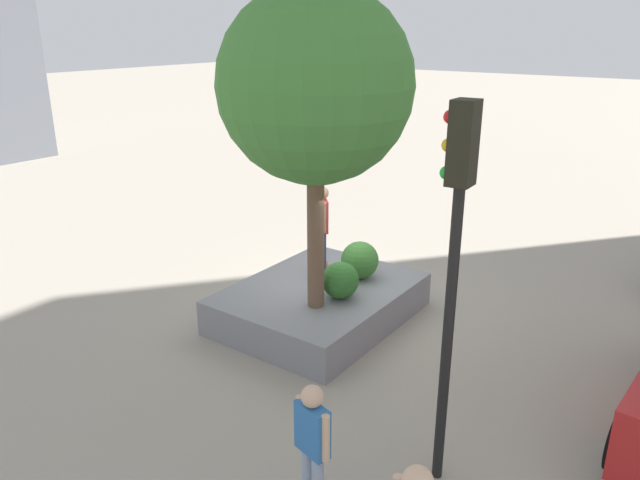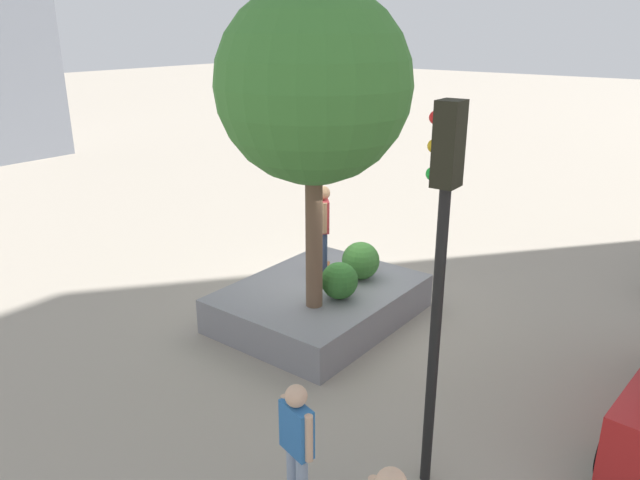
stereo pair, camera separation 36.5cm
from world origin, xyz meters
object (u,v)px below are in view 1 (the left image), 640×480
pedestrian_crossing (312,439)px  skateboarder (322,222)px  skateboard (322,270)px  planter_ledge (320,303)px  plaza_tree (315,87)px  traffic_light_corner (455,237)px

pedestrian_crossing → skateboarder: bearing=-145.6°
skateboard → pedestrian_crossing: bearing=34.4°
skateboarder → planter_ledge: bearing=32.6°
plaza_tree → skateboarder: (-1.23, -0.75, -2.59)m
skateboard → traffic_light_corner: traffic_light_corner is taller
planter_ledge → skateboarder: 1.50m
plaza_tree → pedestrian_crossing: bearing=35.5°
skateboard → planter_ledge: bearing=32.6°
planter_ledge → pedestrian_crossing: pedestrian_crossing is taller
skateboarder → traffic_light_corner: 5.16m
skateboard → skateboarder: bearing=63.4°
skateboard → plaza_tree: bearing=31.4°
plaza_tree → skateboarder: bearing=-148.6°
skateboarder → skateboard: bearing=-116.6°
plaza_tree → traffic_light_corner: (1.87, 3.15, -1.21)m
traffic_light_corner → pedestrian_crossing: traffic_light_corner is taller
skateboard → skateboarder: (0.00, 0.00, 0.96)m
pedestrian_crossing → traffic_light_corner: bearing=144.6°
skateboard → pedestrian_crossing: size_ratio=0.50×
skateboarder → pedestrian_crossing: bearing=34.4°
planter_ledge → pedestrian_crossing: 4.65m
plaza_tree → pedestrian_crossing: plaza_tree is taller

